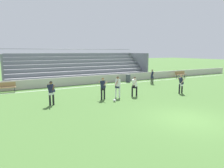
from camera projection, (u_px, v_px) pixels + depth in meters
name	position (u px, v px, depth m)	size (l,w,h in m)	color
ground_plane	(188.00, 120.00, 10.95)	(160.00, 160.00, 0.00)	#477033
field_line_sideline	(95.00, 86.00, 21.59)	(44.00, 0.12, 0.01)	white
sideline_wall	(89.00, 80.00, 22.79)	(48.00, 0.16, 0.91)	#BCB7AD
bleacher_stand	(81.00, 66.00, 25.57)	(17.66, 4.77, 3.94)	#B2B2B7
bench_far_right	(5.00, 87.00, 17.98)	(1.80, 0.40, 0.90)	#99754C
bench_near_bin	(180.00, 74.00, 28.25)	(1.80, 0.40, 0.90)	#99754C
trash_bin	(128.00, 78.00, 24.24)	(0.56, 0.56, 0.89)	#3D424C
player_dark_wide_right	(103.00, 87.00, 15.36)	(0.50, 0.75, 1.67)	black
player_white_trailing_run	(118.00, 85.00, 15.90)	(0.72, 0.49, 1.71)	white
player_dark_on_ball	(51.00, 91.00, 13.70)	(0.54, 0.57, 1.66)	black
player_white_wide_left	(135.00, 85.00, 16.45)	(0.62, 0.47, 1.61)	black
player_dark_deep_cover	(181.00, 83.00, 17.53)	(0.49, 0.61, 1.61)	black
player_dark_challenging	(152.00, 75.00, 22.81)	(0.49, 0.61, 1.61)	black
soccer_ball	(115.00, 100.00, 14.78)	(0.22, 0.22, 0.22)	white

